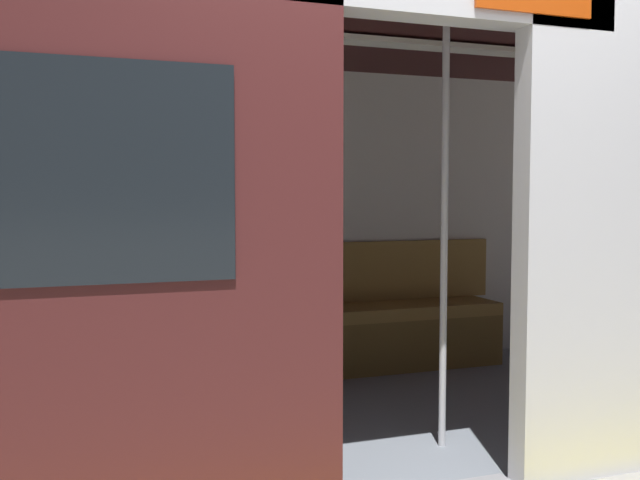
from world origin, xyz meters
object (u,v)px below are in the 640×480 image
(handbag, at_px, (191,304))
(book, at_px, (307,308))
(bench_seat, at_px, (284,328))
(grab_pole_door, at_px, (313,238))
(grab_pole_far, at_px, (444,234))
(train_car, at_px, (326,154))
(person_seated, at_px, (265,282))

(handbag, distance_m, book, 0.81)
(bench_seat, height_order, grab_pole_door, grab_pole_door)
(grab_pole_door, relative_size, grab_pole_far, 1.00)
(train_car, distance_m, grab_pole_door, 0.84)
(handbag, relative_size, grab_pole_door, 0.12)
(book, distance_m, grab_pole_door, 1.83)
(bench_seat, height_order, book, book)
(train_car, xyz_separation_m, book, (-0.22, -0.98, -1.01))
(person_seated, xyz_separation_m, grab_pole_door, (0.21, 1.56, 0.39))
(handbag, bearing_deg, book, 179.95)
(train_car, xyz_separation_m, bench_seat, (-0.05, -0.95, -1.14))
(bench_seat, relative_size, grab_pole_far, 1.53)
(train_car, relative_size, handbag, 24.62)
(book, bearing_deg, grab_pole_door, 53.45)
(handbag, height_order, grab_pole_door, grab_pole_door)
(person_seated, height_order, grab_pole_far, grab_pole_far)
(handbag, bearing_deg, bench_seat, 177.24)
(handbag, bearing_deg, train_car, 120.73)
(train_car, relative_size, book, 29.09)
(train_car, distance_m, book, 1.43)
(train_car, height_order, grab_pole_door, train_car)
(handbag, relative_size, grab_pole_far, 0.12)
(handbag, height_order, book, handbag)
(bench_seat, height_order, grab_pole_far, grab_pole_far)
(book, height_order, grab_pole_door, grab_pole_door)
(book, xyz_separation_m, grab_pole_far, (-0.18, 1.56, 0.60))
(grab_pole_door, bearing_deg, book, -108.02)
(person_seated, relative_size, grab_pole_far, 0.55)
(grab_pole_door, bearing_deg, bench_seat, -102.56)
(bench_seat, xyz_separation_m, grab_pole_door, (0.36, 1.62, 0.72))
(grab_pole_far, bearing_deg, person_seated, -71.08)
(train_car, distance_m, person_seated, 1.22)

